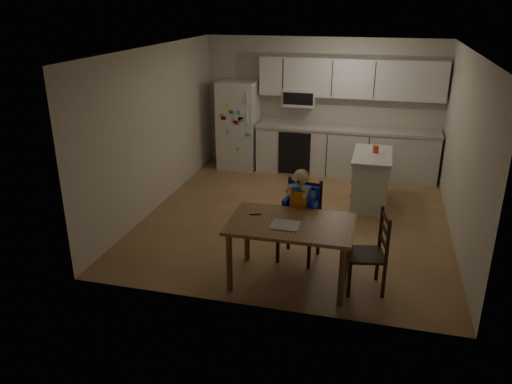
{
  "coord_description": "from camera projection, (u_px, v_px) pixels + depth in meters",
  "views": [
    {
      "loc": [
        1.15,
        -6.99,
        3.14
      ],
      "look_at": [
        -0.32,
        -1.28,
        0.85
      ],
      "focal_mm": 35.0,
      "sensor_mm": 36.0,
      "label": 1
    }
  ],
  "objects": [
    {
      "name": "dining_table",
      "position": [
        291.0,
        231.0,
        5.71
      ],
      "size": [
        1.42,
        0.91,
        0.76
      ],
      "color": "brown",
      "rests_on": "ground"
    },
    {
      "name": "kitchen_run",
      "position": [
        345.0,
        129.0,
        9.3
      ],
      "size": [
        3.37,
        0.62,
        2.15
      ],
      "color": "silver",
      "rests_on": "ground"
    },
    {
      "name": "kitchen_island",
      "position": [
        371.0,
        179.0,
        8.05
      ],
      "size": [
        0.6,
        1.14,
        0.84
      ],
      "color": "silver",
      "rests_on": "ground"
    },
    {
      "name": "napkin",
      "position": [
        285.0,
        225.0,
        5.59
      ],
      "size": [
        0.32,
        0.28,
        0.01
      ],
      "primitive_type": "cube",
      "color": "#B9BABF",
      "rests_on": "dining_table"
    },
    {
      "name": "chair_booster",
      "position": [
        301.0,
        205.0,
        6.24
      ],
      "size": [
        0.51,
        0.51,
        1.21
      ],
      "rotation": [
        0.0,
        0.0,
        -0.14
      ],
      "color": "black",
      "rests_on": "ground"
    },
    {
      "name": "room",
      "position": [
        304.0,
        130.0,
        7.69
      ],
      "size": [
        4.52,
        5.01,
        2.51
      ],
      "color": "olive",
      "rests_on": "ground"
    },
    {
      "name": "chair_side",
      "position": [
        374.0,
        247.0,
        5.6
      ],
      "size": [
        0.5,
        0.5,
        0.95
      ],
      "rotation": [
        0.0,
        0.0,
        -1.36
      ],
      "color": "black",
      "rests_on": "ground"
    },
    {
      "name": "red_cup",
      "position": [
        376.0,
        149.0,
        7.95
      ],
      "size": [
        0.09,
        0.09,
        0.11
      ],
      "primitive_type": "cylinder",
      "color": "red",
      "rests_on": "kitchen_island"
    },
    {
      "name": "toddler_spoon",
      "position": [
        255.0,
        214.0,
        5.87
      ],
      "size": [
        0.12,
        0.06,
        0.02
      ],
      "primitive_type": "cylinder",
      "rotation": [
        0.0,
        1.57,
        0.35
      ],
      "color": "#1224A8",
      "rests_on": "dining_table"
    },
    {
      "name": "refrigerator",
      "position": [
        239.0,
        125.0,
        9.7
      ],
      "size": [
        0.72,
        0.7,
        1.7
      ],
      "primitive_type": "cube",
      "color": "silver",
      "rests_on": "ground"
    }
  ]
}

